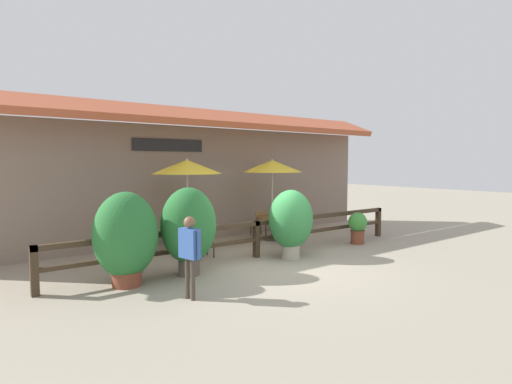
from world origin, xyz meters
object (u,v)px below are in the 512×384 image
Objects in this scene: dining_table_near at (188,231)px; dining_table_middle at (272,221)px; potted_plant_entrance_palm at (189,227)px; chair_middle_streetside at (286,228)px; chair_near_streetside at (203,239)px; chair_middle_wallside at (259,222)px; potted_plant_broad_leaf at (291,221)px; pedestrian at (190,246)px; chair_near_wallside at (175,231)px; potted_plant_corner_fern at (126,237)px; potted_plant_small_flowering at (358,226)px; patio_umbrella_middle at (272,166)px; patio_umbrella_near at (187,167)px; potted_plant_tall_tropical at (290,214)px.

dining_table_near is 1.00× the size of dining_table_middle.
chair_middle_streetside is at bearing 18.54° from potted_plant_entrance_palm.
potted_plant_entrance_palm is at bearing -116.23° from dining_table_near.
chair_middle_wallside is at bearing 28.62° from chair_near_streetside.
pedestrian is at bearing -160.25° from potted_plant_broad_leaf.
potted_plant_entrance_palm is (-0.99, -2.82, 0.59)m from chair_near_wallside.
potted_plant_corner_fern is at bearing -159.62° from dining_table_middle.
pedestrian reaches higher than potted_plant_small_flowering.
patio_umbrella_middle is (2.97, -0.02, 1.76)m from dining_table_near.
pedestrian reaches higher than dining_table_middle.
patio_umbrella_near is 2.21× the size of potted_plant_tall_tropical.
chair_near_wallside is at bearing 91.91° from dining_table_near.
chair_near_wallside is 0.33× the size of patio_umbrella_middle.
chair_middle_streetside is at bearing 157.73° from chair_near_wallside.
dining_table_middle is at bearing 27.08° from potted_plant_entrance_palm.
chair_middle_streetside reaches higher than dining_table_near.
chair_middle_streetside is at bearing 98.57° from chair_middle_wallside.
chair_near_streetside is 3.55m from patio_umbrella_middle.
chair_middle_wallside reaches higher than dining_table_middle.
potted_plant_broad_leaf reaches higher than potted_plant_tall_tropical.
potted_plant_broad_leaf is (-2.85, -0.15, 0.44)m from potted_plant_small_flowering.
dining_table_near is 0.52× the size of potted_plant_corner_fern.
patio_umbrella_near and patio_umbrella_middle have the same top height.
dining_table_near is at bearing 156.23° from potted_plant_small_flowering.
chair_middle_streetside is at bearing -73.24° from pedestrian.
patio_umbrella_near is at bearing -40.14° from pedestrian.
dining_table_middle is at bearing -149.83° from potted_plant_tall_tropical.
chair_middle_streetside is (-0.04, -0.72, -0.12)m from dining_table_middle.
chair_near_wallside is 3.67m from potted_plant_corner_fern.
chair_middle_wallside is 0.49× the size of potted_plant_broad_leaf.
chair_near_streetside is (0.05, -0.76, -0.12)m from dining_table_near.
chair_near_wallside reaches higher than dining_table_middle.
potted_plant_small_flowering is 0.51× the size of potted_plant_corner_fern.
chair_middle_wallside is at bearing -62.28° from pedestrian.
chair_near_wallside is 3.02m from chair_middle_wallside.
potted_plant_small_flowering is at bearing -86.82° from potted_plant_tall_tropical.
potted_plant_broad_leaf reaches higher than pedestrian.
potted_plant_corner_fern is at bearing -157.29° from potted_plant_tall_tropical.
patio_umbrella_middle is at bearing 27.08° from potted_plant_entrance_palm.
patio_umbrella_middle is 2.63× the size of dining_table_middle.
potted_plant_entrance_palm is at bearing -160.31° from chair_middle_streetside.
chair_middle_streetside is (2.93, -0.74, -1.87)m from patio_umbrella_near.
chair_near_streetside is 2.78m from potted_plant_corner_fern.
dining_table_middle is (3.00, -0.78, 0.12)m from chair_near_wallside.
chair_near_wallside is at bearing -178.50° from potted_plant_tall_tropical.
chair_middle_streetside is 0.49× the size of potted_plant_broad_leaf.
potted_plant_small_flowering is 0.64× the size of pedestrian.
patio_umbrella_middle is 1.36× the size of potted_plant_corner_fern.
potted_plant_entrance_palm is 1.28× the size of pedestrian.
chair_near_wallside is at bearing -35.65° from pedestrian.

